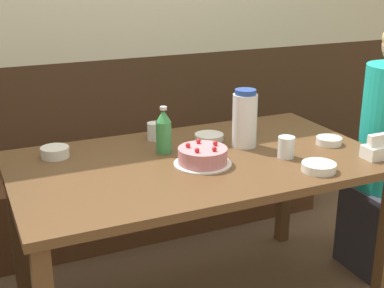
{
  "coord_description": "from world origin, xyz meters",
  "views": [
    {
      "loc": [
        -0.88,
        -1.91,
        1.53
      ],
      "look_at": [
        -0.0,
        0.05,
        0.79
      ],
      "focal_mm": 50.0,
      "sensor_mm": 36.0,
      "label": 1
    }
  ],
  "objects": [
    {
      "name": "glass_shot_small",
      "position": [
        0.35,
        -0.14,
        0.79
      ],
      "size": [
        0.07,
        0.07,
        0.09
      ],
      "color": "silver",
      "rests_on": "dining_table"
    },
    {
      "name": "birthday_cake",
      "position": [
        -0.01,
        -0.07,
        0.78
      ],
      "size": [
        0.24,
        0.24,
        0.09
      ],
      "color": "white",
      "rests_on": "dining_table"
    },
    {
      "name": "soju_bottle",
      "position": [
        -0.1,
        0.13,
        0.84
      ],
      "size": [
        0.07,
        0.07,
        0.2
      ],
      "color": "#388E4C",
      "rests_on": "dining_table"
    },
    {
      "name": "dining_table",
      "position": [
        0.0,
        0.0,
        0.66
      ],
      "size": [
        1.54,
        0.88,
        0.74
      ],
      "color": "brown",
      "rests_on": "ground_plane"
    },
    {
      "name": "napkin_holder",
      "position": [
        0.69,
        -0.3,
        0.78
      ],
      "size": [
        0.11,
        0.08,
        0.11
      ],
      "color": "white",
      "rests_on": "dining_table"
    },
    {
      "name": "bowl_sauce_shallow",
      "position": [
        0.38,
        -0.32,
        0.76
      ],
      "size": [
        0.14,
        0.14,
        0.03
      ],
      "color": "white",
      "rests_on": "dining_table"
    },
    {
      "name": "bench_seat",
      "position": [
        0.0,
        0.83,
        0.21
      ],
      "size": [
        2.25,
        0.38,
        0.43
      ],
      "color": "#56331E",
      "rests_on": "ground_plane"
    },
    {
      "name": "glass_water_tall",
      "position": [
        0.38,
        0.23,
        0.78
      ],
      "size": [
        0.07,
        0.07,
        0.07
      ],
      "color": "silver",
      "rests_on": "dining_table"
    },
    {
      "name": "back_wall",
      "position": [
        0.0,
        1.05,
        1.25
      ],
      "size": [
        4.8,
        0.04,
        2.5
      ],
      "color": "#3D2819",
      "rests_on": "ground_plane"
    },
    {
      "name": "bowl_side_dish",
      "position": [
        -0.54,
        0.26,
        0.76
      ],
      "size": [
        0.12,
        0.12,
        0.04
      ],
      "color": "white",
      "rests_on": "dining_table"
    },
    {
      "name": "bowl_rice_small",
      "position": [
        0.62,
        -0.07,
        0.76
      ],
      "size": [
        0.12,
        0.12,
        0.03
      ],
      "color": "white",
      "rests_on": "dining_table"
    },
    {
      "name": "bowl_soup_white",
      "position": [
        0.15,
        0.2,
        0.76
      ],
      "size": [
        0.13,
        0.13,
        0.03
      ],
      "color": "white",
      "rests_on": "dining_table"
    },
    {
      "name": "glass_tumbler_short",
      "position": [
        -0.07,
        0.31,
        0.78
      ],
      "size": [
        0.07,
        0.07,
        0.08
      ],
      "color": "silver",
      "rests_on": "dining_table"
    },
    {
      "name": "water_pitcher",
      "position": [
        0.26,
        0.06,
        0.87
      ],
      "size": [
        0.11,
        0.11,
        0.26
      ],
      "color": "white",
      "rests_on": "dining_table"
    }
  ]
}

